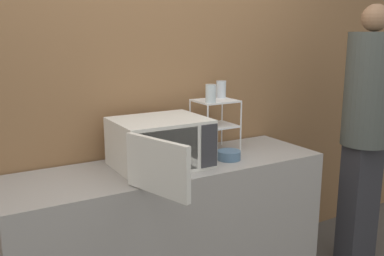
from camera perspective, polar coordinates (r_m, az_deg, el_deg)
wall_back at (r=2.79m, az=-6.30°, el=5.05°), size 8.00×0.06×2.60m
counter at (r=2.74m, az=-2.89°, el=-13.77°), size 1.96×0.59×0.89m
microwave at (r=2.50m, az=-4.29°, el=-2.07°), size 0.56×0.83×0.29m
dish_rack at (r=2.82m, az=3.12°, el=1.81°), size 0.27×0.23×0.34m
glass_front_left at (r=2.69m, az=2.51°, el=4.63°), size 0.07×0.07×0.11m
glass_back_right at (r=2.90m, az=3.89°, el=5.20°), size 0.07×0.07×0.11m
bowl at (r=2.68m, az=4.93°, el=-3.65°), size 0.15×0.15×0.06m
person at (r=3.22m, az=22.18°, el=0.70°), size 0.33×0.33×1.85m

